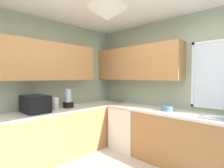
{
  "coord_description": "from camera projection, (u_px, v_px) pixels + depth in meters",
  "views": [
    {
      "loc": [
        1.41,
        -1.37,
        1.51
      ],
      "look_at": [
        -0.68,
        0.77,
        1.39
      ],
      "focal_mm": 27.78,
      "sensor_mm": 36.0,
      "label": 1
    }
  ],
  "objects": [
    {
      "name": "sink_assembly",
      "position": [
        224.0,
        118.0,
        2.47
      ],
      "size": [
        0.58,
        0.4,
        0.19
      ],
      "color": "#9EA0A5",
      "rests_on": "counter_run_back"
    },
    {
      "name": "counter_run_left",
      "position": [
        47.0,
        136.0,
        3.09
      ],
      "size": [
        0.65,
        3.36,
        0.91
      ],
      "color": "#AD7542",
      "rests_on": "ground_plane"
    },
    {
      "name": "counter_run_back",
      "position": [
        180.0,
        139.0,
        2.93
      ],
      "size": [
        2.94,
        0.65,
        0.91
      ],
      "color": "#AD7542",
      "rests_on": "ground_plane"
    },
    {
      "name": "blender_appliance",
      "position": [
        68.0,
        99.0,
        3.38
      ],
      "size": [
        0.15,
        0.15,
        0.36
      ],
      "color": "black",
      "rests_on": "counter_run_left"
    },
    {
      "name": "kettle",
      "position": [
        55.0,
        104.0,
        3.16
      ],
      "size": [
        0.13,
        0.13,
        0.23
      ],
      "primitive_type": "cylinder",
      "color": "#B7B7BC",
      "rests_on": "counter_run_left"
    },
    {
      "name": "dishwasher",
      "position": [
        128.0,
        128.0,
        3.68
      ],
      "size": [
        0.6,
        0.6,
        0.87
      ],
      "primitive_type": "cube",
      "color": "white",
      "rests_on": "ground_plane"
    },
    {
      "name": "bowl",
      "position": [
        167.0,
        108.0,
        3.08
      ],
      "size": [
        0.22,
        0.22,
        0.09
      ],
      "primitive_type": "cylinder",
      "color": "#4C7099",
      "rests_on": "counter_run_back"
    },
    {
      "name": "microwave",
      "position": [
        35.0,
        104.0,
        2.93
      ],
      "size": [
        0.48,
        0.36,
        0.29
      ],
      "primitive_type": "cube",
      "color": "black",
      "rests_on": "counter_run_left"
    },
    {
      "name": "room_shell",
      "position": [
        100.0,
        57.0,
        2.9
      ],
      "size": [
        3.85,
        3.75,
        2.69
      ],
      "color": "#9EAD8E",
      "rests_on": "ground_plane"
    }
  ]
}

